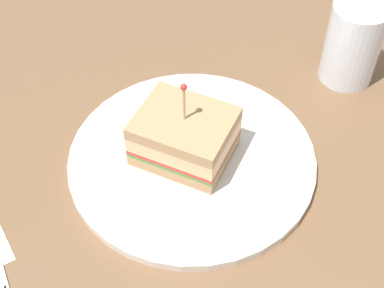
# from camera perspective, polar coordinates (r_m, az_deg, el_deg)

# --- Properties ---
(ground_plane) EXTENTS (1.04, 1.04, 0.02)m
(ground_plane) POSITION_cam_1_polar(r_m,az_deg,el_deg) (0.63, -0.00, -2.46)
(ground_plane) COLOR brown
(plate) EXTENTS (0.28, 0.28, 0.01)m
(plate) POSITION_cam_1_polar(r_m,az_deg,el_deg) (0.62, -0.00, -1.56)
(plate) COLOR silver
(plate) RESTS_ON ground_plane
(sandwich_half_center) EXTENTS (0.13, 0.13, 0.10)m
(sandwich_half_center) POSITION_cam_1_polar(r_m,az_deg,el_deg) (0.59, -0.79, 0.81)
(sandwich_half_center) COLOR tan
(sandwich_half_center) RESTS_ON plate
(drink_glass) EXTENTS (0.07, 0.07, 0.11)m
(drink_glass) POSITION_cam_1_polar(r_m,az_deg,el_deg) (0.72, 16.26, 9.70)
(drink_glass) COLOR beige
(drink_glass) RESTS_ON ground_plane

